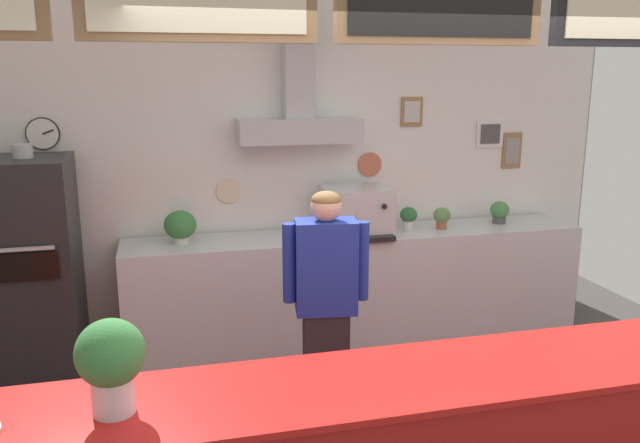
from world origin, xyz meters
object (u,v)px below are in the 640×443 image
(potted_oregano, at_px, (442,217))
(basil_vase, at_px, (111,363))
(pizza_oven, at_px, (35,270))
(potted_basil, at_px, (409,217))
(potted_thyme, at_px, (180,226))
(shop_worker, at_px, (326,304))
(espresso_machine, at_px, (356,211))
(potted_rosemary, at_px, (500,211))

(potted_oregano, xyz_separation_m, basil_vase, (-2.57, -2.68, 0.17))
(pizza_oven, relative_size, potted_basil, 8.72)
(potted_thyme, relative_size, basil_vase, 0.71)
(shop_worker, height_order, espresso_machine, shop_worker)
(potted_basil, relative_size, potted_oregano, 1.08)
(potted_thyme, distance_m, potted_oregano, 2.22)
(potted_thyme, bearing_deg, espresso_machine, -2.33)
(potted_basil, bearing_deg, potted_thyme, 178.75)
(potted_thyme, relative_size, potted_basil, 1.30)
(potted_thyme, xyz_separation_m, potted_rosemary, (2.81, 0.01, -0.03))
(shop_worker, height_order, potted_rosemary, shop_worker)
(potted_thyme, height_order, potted_oregano, potted_thyme)
(pizza_oven, bearing_deg, potted_rosemary, 2.12)
(pizza_oven, distance_m, espresso_machine, 2.53)
(potted_basil, height_order, basil_vase, basil_vase)
(potted_basil, bearing_deg, espresso_machine, -178.01)
(espresso_machine, distance_m, potted_rosemary, 1.38)
(pizza_oven, xyz_separation_m, espresso_machine, (2.51, 0.08, 0.29))
(shop_worker, relative_size, potted_thyme, 5.93)
(shop_worker, bearing_deg, basil_vase, 56.67)
(shop_worker, distance_m, potted_thyme, 1.65)
(potted_thyme, distance_m, basil_vase, 2.76)
(basil_vase, bearing_deg, potted_basil, 49.84)
(potted_basil, bearing_deg, basil_vase, -130.16)
(pizza_oven, bearing_deg, potted_basil, 1.84)
(espresso_machine, height_order, potted_oregano, espresso_machine)
(potted_oregano, relative_size, basil_vase, 0.50)
(shop_worker, bearing_deg, potted_basil, -120.34)
(potted_rosemary, relative_size, potted_basil, 0.98)
(potted_thyme, height_order, potted_rosemary, potted_thyme)
(pizza_oven, height_order, potted_oregano, pizza_oven)
(espresso_machine, distance_m, potted_basil, 0.49)
(potted_rosemary, distance_m, potted_oregano, 0.59)
(potted_oregano, bearing_deg, pizza_oven, -178.59)
(espresso_machine, xyz_separation_m, potted_thyme, (-1.44, 0.06, -0.05))
(espresso_machine, distance_m, potted_thyme, 1.44)
(espresso_machine, relative_size, basil_vase, 1.47)
(pizza_oven, xyz_separation_m, potted_thyme, (1.07, 0.14, 0.24))
(espresso_machine, xyz_separation_m, potted_rosemary, (1.37, 0.06, -0.09))
(pizza_oven, xyz_separation_m, basil_vase, (0.72, -2.60, 0.37))
(potted_thyme, bearing_deg, potted_basil, -1.25)
(pizza_oven, bearing_deg, potted_oregano, 1.41)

